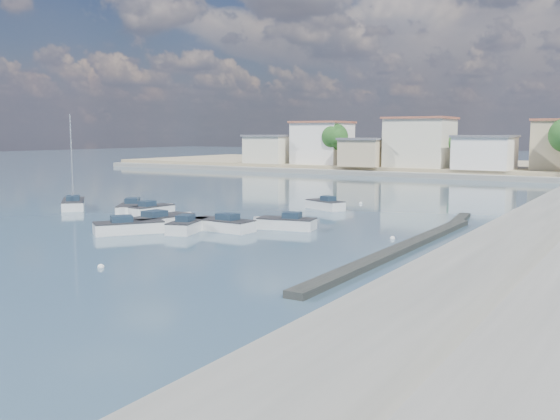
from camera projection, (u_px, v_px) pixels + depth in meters
name	position (u px, v px, depth m)	size (l,w,h in m)	color
ground	(439.00, 200.00, 66.48)	(400.00, 400.00, 0.00)	#325065
breakwater	(416.00, 242.00, 39.76)	(2.00, 31.02, 0.35)	black
far_shore_land	(529.00, 169.00, 110.40)	(160.00, 40.00, 1.40)	gray
far_shore_quay	(503.00, 178.00, 92.66)	(160.00, 2.50, 0.80)	slate
motorboat_a	(189.00, 226.00, 44.97)	(2.83, 4.78, 1.48)	silver
motorboat_b	(153.00, 211.00, 53.97)	(2.07, 4.66, 1.48)	silver
motorboat_c	(220.00, 225.00, 45.49)	(5.43, 2.10, 1.48)	silver
motorboat_d	(284.00, 224.00, 46.12)	(4.83, 2.58, 1.48)	silver
motorboat_e	(163.00, 221.00, 47.43)	(2.67, 6.01, 1.48)	silver
motorboat_f	(324.00, 205.00, 58.17)	(4.46, 3.11, 1.48)	silver
motorboat_g	(131.00, 209.00, 55.05)	(4.40, 5.17, 1.48)	silver
motorboat_h	(133.00, 228.00, 44.23)	(4.35, 4.99, 1.48)	silver
sailboat	(74.00, 204.00, 58.82)	(5.52, 5.27, 9.00)	silver
mooring_buoys	(391.00, 232.00, 44.54)	(18.05, 36.69, 0.35)	white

